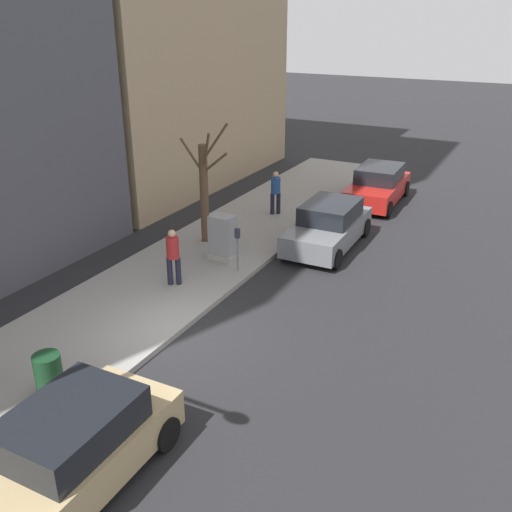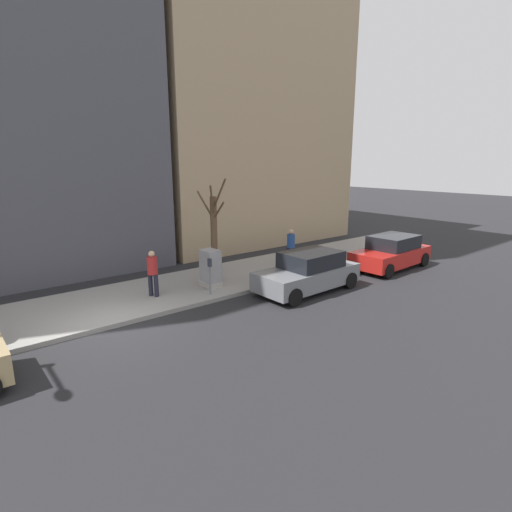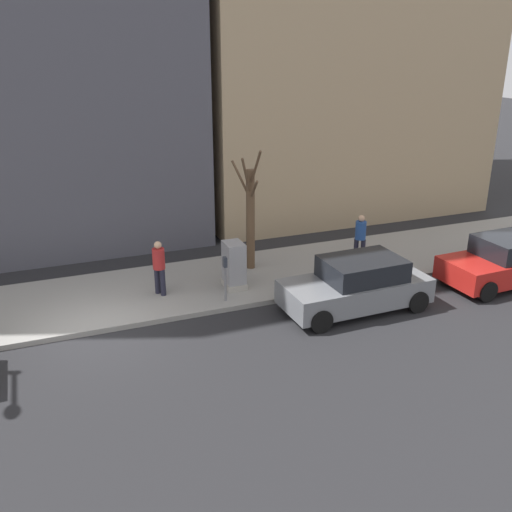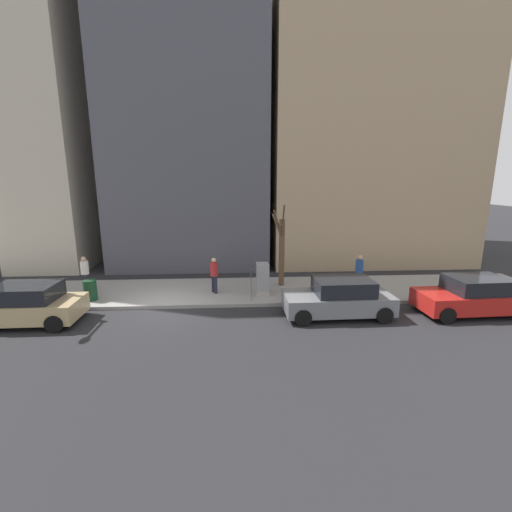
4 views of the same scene
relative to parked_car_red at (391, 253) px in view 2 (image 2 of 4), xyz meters
The scene contains 10 objects.
ground_plane 12.66m from the parked_car_red, 84.47° to the left, with size 120.00×120.00×0.00m, color #232326.
sidewalk 13.00m from the parked_car_red, 75.65° to the left, with size 4.00×36.00×0.15m, color gray.
parked_car_red is the anchor object (origin of this frame).
parked_car_grey 5.42m from the parked_car_red, 89.09° to the left, with size 1.99×4.23×1.52m.
parking_meter 8.98m from the parked_car_red, 79.29° to the left, with size 0.14×0.10×1.35m.
utility_box 8.63m from the parked_car_red, 73.04° to the left, with size 0.83×0.61×1.43m.
bare_tree 8.25m from the parked_car_red, 62.36° to the left, with size 1.59×0.65×4.06m.
pedestrian_near_meter 4.66m from the parked_car_red, 50.68° to the left, with size 0.36×0.36×1.66m.
pedestrian_midblock 10.85m from the parked_car_red, 74.97° to the left, with size 0.37×0.36×1.66m.
office_tower_left 14.79m from the parked_car_red, ahead, with size 12.49×12.49×15.59m, color tan.
Camera 2 is at (-11.24, 3.59, 4.87)m, focal length 28.00 mm.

